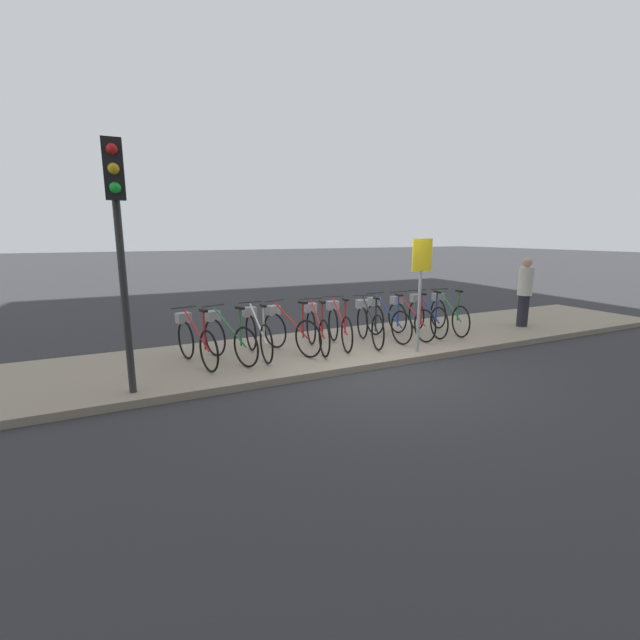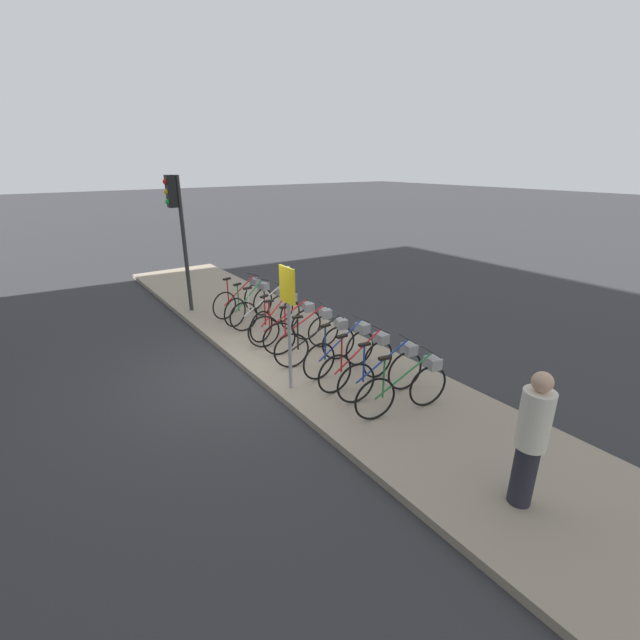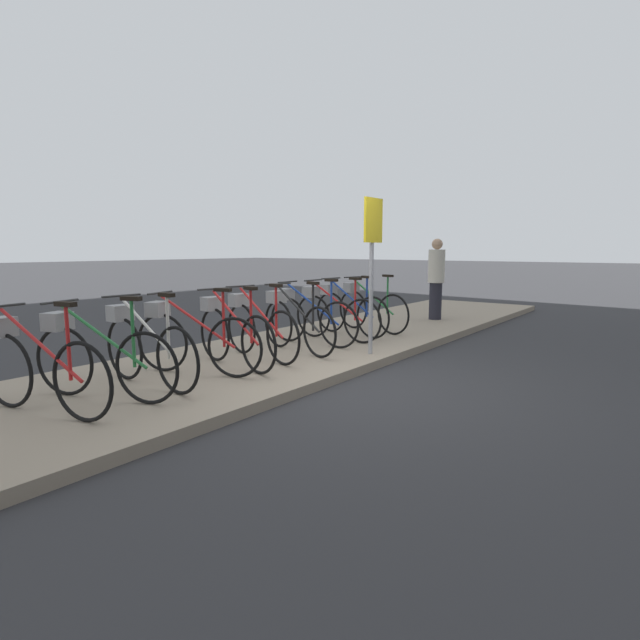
{
  "view_description": "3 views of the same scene",
  "coord_description": "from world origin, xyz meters",
  "px_view_note": "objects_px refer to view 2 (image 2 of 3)",
  "views": [
    {
      "loc": [
        -4.09,
        -6.08,
        2.35
      ],
      "look_at": [
        -0.67,
        0.91,
        0.79
      ],
      "focal_mm": 24.0,
      "sensor_mm": 36.0,
      "label": 1
    },
    {
      "loc": [
        6.81,
        -3.14,
        3.85
      ],
      "look_at": [
        1.17,
        0.9,
        1.26
      ],
      "focal_mm": 24.0,
      "sensor_mm": 36.0,
      "label": 2
    },
    {
      "loc": [
        -4.83,
        -3.3,
        1.59
      ],
      "look_at": [
        0.0,
        0.34,
        0.73
      ],
      "focal_mm": 28.0,
      "sensor_mm": 36.0,
      "label": 3
    }
  ],
  "objects_px": {
    "parked_bicycle_1": "(252,302)",
    "traffic_light": "(177,216)",
    "parked_bicycle_0": "(243,297)",
    "parked_bicycle_2": "(266,308)",
    "parked_bicycle_7": "(344,349)",
    "parked_bicycle_9": "(386,371)",
    "parked_bicycle_5": "(306,330)",
    "sign_post": "(288,308)",
    "parked_bicycle_6": "(320,341)",
    "parked_bicycle_3": "(279,315)",
    "parked_bicycle_8": "(361,360)",
    "parked_bicycle_4": "(289,323)",
    "pedestrian": "(531,437)",
    "parked_bicycle_10": "(408,386)"
  },
  "relations": [
    {
      "from": "parked_bicycle_0",
      "to": "parked_bicycle_4",
      "type": "distance_m",
      "value": 2.33
    },
    {
      "from": "parked_bicycle_8",
      "to": "pedestrian",
      "type": "xyz_separation_m",
      "value": [
        3.23,
        -0.36,
        0.43
      ]
    },
    {
      "from": "parked_bicycle_2",
      "to": "parked_bicycle_9",
      "type": "xyz_separation_m",
      "value": [
        4.02,
        0.06,
        0.0
      ]
    },
    {
      "from": "parked_bicycle_9",
      "to": "parked_bicycle_0",
      "type": "bearing_deg",
      "value": -178.78
    },
    {
      "from": "parked_bicycle_0",
      "to": "parked_bicycle_2",
      "type": "distance_m",
      "value": 1.14
    },
    {
      "from": "parked_bicycle_4",
      "to": "sign_post",
      "type": "bearing_deg",
      "value": -31.54
    },
    {
      "from": "parked_bicycle_1",
      "to": "parked_bicycle_3",
      "type": "bearing_deg",
      "value": 3.17
    },
    {
      "from": "parked_bicycle_3",
      "to": "traffic_light",
      "type": "distance_m",
      "value": 3.65
    },
    {
      "from": "parked_bicycle_5",
      "to": "parked_bicycle_8",
      "type": "distance_m",
      "value": 1.75
    },
    {
      "from": "parked_bicycle_1",
      "to": "parked_bicycle_9",
      "type": "height_order",
      "value": "same"
    },
    {
      "from": "pedestrian",
      "to": "traffic_light",
      "type": "distance_m",
      "value": 9.08
    },
    {
      "from": "parked_bicycle_2",
      "to": "parked_bicycle_6",
      "type": "relative_size",
      "value": 1.02
    },
    {
      "from": "parked_bicycle_5",
      "to": "parked_bicycle_9",
      "type": "height_order",
      "value": "same"
    },
    {
      "from": "parked_bicycle_1",
      "to": "parked_bicycle_7",
      "type": "xyz_separation_m",
      "value": [
        3.49,
        0.12,
        0.0
      ]
    },
    {
      "from": "parked_bicycle_1",
      "to": "traffic_light",
      "type": "xyz_separation_m",
      "value": [
        -1.62,
        -1.09,
        2.01
      ]
    },
    {
      "from": "parked_bicycle_7",
      "to": "traffic_light",
      "type": "height_order",
      "value": "traffic_light"
    },
    {
      "from": "traffic_light",
      "to": "parked_bicycle_2",
      "type": "bearing_deg",
      "value": 27.93
    },
    {
      "from": "parked_bicycle_2",
      "to": "traffic_light",
      "type": "height_order",
      "value": "traffic_light"
    },
    {
      "from": "parked_bicycle_8",
      "to": "traffic_light",
      "type": "distance_m",
      "value": 6.13
    },
    {
      "from": "traffic_light",
      "to": "sign_post",
      "type": "bearing_deg",
      "value": 0.59
    },
    {
      "from": "parked_bicycle_9",
      "to": "parked_bicycle_5",
      "type": "bearing_deg",
      "value": -178.16
    },
    {
      "from": "parked_bicycle_1",
      "to": "parked_bicycle_6",
      "type": "distance_m",
      "value": 2.96
    },
    {
      "from": "parked_bicycle_9",
      "to": "parked_bicycle_1",
      "type": "bearing_deg",
      "value": -178.34
    },
    {
      "from": "parked_bicycle_1",
      "to": "parked_bicycle_7",
      "type": "relative_size",
      "value": 0.95
    },
    {
      "from": "parked_bicycle_6",
      "to": "traffic_light",
      "type": "relative_size",
      "value": 0.48
    },
    {
      "from": "parked_bicycle_5",
      "to": "traffic_light",
      "type": "height_order",
      "value": "traffic_light"
    },
    {
      "from": "parked_bicycle_7",
      "to": "parked_bicycle_2",
      "type": "bearing_deg",
      "value": -179.01
    },
    {
      "from": "parked_bicycle_0",
      "to": "parked_bicycle_1",
      "type": "bearing_deg",
      "value": -2.42
    },
    {
      "from": "parked_bicycle_0",
      "to": "parked_bicycle_2",
      "type": "relative_size",
      "value": 0.98
    },
    {
      "from": "parked_bicycle_10",
      "to": "sign_post",
      "type": "xyz_separation_m",
      "value": [
        -1.71,
        -1.09,
        1.02
      ]
    },
    {
      "from": "parked_bicycle_10",
      "to": "traffic_light",
      "type": "height_order",
      "value": "traffic_light"
    },
    {
      "from": "parked_bicycle_2",
      "to": "parked_bicycle_6",
      "type": "xyz_separation_m",
      "value": [
        2.37,
        -0.12,
        0.0
      ]
    },
    {
      "from": "parked_bicycle_0",
      "to": "sign_post",
      "type": "bearing_deg",
      "value": -14.87
    },
    {
      "from": "parked_bicycle_9",
      "to": "parked_bicycle_10",
      "type": "distance_m",
      "value": 0.57
    },
    {
      "from": "parked_bicycle_6",
      "to": "parked_bicycle_9",
      "type": "distance_m",
      "value": 1.65
    },
    {
      "from": "parked_bicycle_6",
      "to": "parked_bicycle_9",
      "type": "height_order",
      "value": "same"
    },
    {
      "from": "parked_bicycle_3",
      "to": "sign_post",
      "type": "height_order",
      "value": "sign_post"
    },
    {
      "from": "pedestrian",
      "to": "parked_bicycle_9",
      "type": "bearing_deg",
      "value": 170.93
    },
    {
      "from": "parked_bicycle_4",
      "to": "sign_post",
      "type": "relative_size",
      "value": 0.77
    },
    {
      "from": "parked_bicycle_1",
      "to": "traffic_light",
      "type": "distance_m",
      "value": 2.8
    },
    {
      "from": "parked_bicycle_1",
      "to": "parked_bicycle_2",
      "type": "relative_size",
      "value": 0.95
    },
    {
      "from": "parked_bicycle_1",
      "to": "parked_bicycle_8",
      "type": "xyz_separation_m",
      "value": [
        4.06,
        0.06,
        0.0
      ]
    },
    {
      "from": "parked_bicycle_4",
      "to": "pedestrian",
      "type": "distance_m",
      "value": 5.54
    },
    {
      "from": "parked_bicycle_1",
      "to": "parked_bicycle_3",
      "type": "height_order",
      "value": "same"
    },
    {
      "from": "parked_bicycle_6",
      "to": "parked_bicycle_9",
      "type": "relative_size",
      "value": 0.99
    },
    {
      "from": "traffic_light",
      "to": "sign_post",
      "type": "relative_size",
      "value": 1.58
    },
    {
      "from": "parked_bicycle_2",
      "to": "parked_bicycle_3",
      "type": "bearing_deg",
      "value": -0.71
    },
    {
      "from": "parked_bicycle_3",
      "to": "parked_bicycle_10",
      "type": "height_order",
      "value": "same"
    },
    {
      "from": "parked_bicycle_6",
      "to": "parked_bicycle_8",
      "type": "bearing_deg",
      "value": 5.63
    },
    {
      "from": "sign_post",
      "to": "parked_bicycle_1",
      "type": "bearing_deg",
      "value": 163.22
    }
  ]
}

